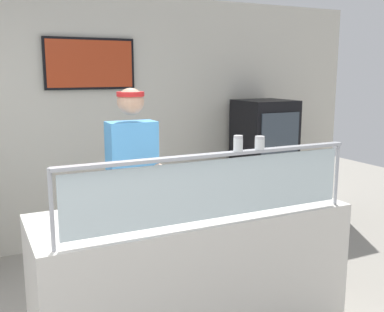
{
  "coord_description": "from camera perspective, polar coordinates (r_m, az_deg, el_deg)",
  "views": [
    {
      "loc": [
        -0.23,
        -2.27,
        1.88
      ],
      "look_at": [
        1.1,
        0.44,
        1.32
      ],
      "focal_mm": 42.04,
      "sensor_mm": 36.0,
      "label": 1
    }
  ],
  "objects": [
    {
      "name": "pizza_server",
      "position": [
        3.03,
        -4.0,
        -6.53
      ],
      "size": [
        0.11,
        0.29,
        0.01
      ],
      "primitive_type": "cube",
      "rotation": [
        0.0,
        0.0,
        0.14
      ],
      "color": "#ADAFB7",
      "rests_on": "pizza_tray"
    },
    {
      "name": "worker_figure",
      "position": [
        3.63,
        -7.45,
        -3.42
      ],
      "size": [
        0.41,
        0.5,
        1.76
      ],
      "color": "#23232D",
      "rests_on": "ground"
    },
    {
      "name": "parmesan_shaker",
      "position": [
        2.78,
        5.87,
        1.49
      ],
      "size": [
        0.06,
        0.06,
        0.1
      ],
      "color": "white",
      "rests_on": "sneeze_guard"
    },
    {
      "name": "pepper_flake_shaker",
      "position": [
        2.87,
        8.58,
        1.58
      ],
      "size": [
        0.06,
        0.06,
        0.08
      ],
      "color": "white",
      "rests_on": "sneeze_guard"
    },
    {
      "name": "serving_counter",
      "position": [
        3.28,
        -0.03,
        -14.71
      ],
      "size": [
        2.15,
        0.8,
        0.95
      ],
      "primitive_type": "cube",
      "color": "silver",
      "rests_on": "ground"
    },
    {
      "name": "ground_plane",
      "position": [
        3.99,
        -4.02,
        -17.52
      ],
      "size": [
        12.0,
        12.0,
        0.0
      ],
      "primitive_type": "plane",
      "color": "gray",
      "rests_on": "ground"
    },
    {
      "name": "sneeze_guard",
      "position": [
        2.75,
        3.08,
        -3.01
      ],
      "size": [
        1.98,
        0.06,
        0.45
      ],
      "color": "#B2B5BC",
      "rests_on": "serving_counter"
    },
    {
      "name": "pizza_tray",
      "position": [
        3.05,
        -4.37,
        -6.86
      ],
      "size": [
        0.44,
        0.44,
        0.04
      ],
      "color": "#9EA0A8",
      "rests_on": "serving_counter"
    },
    {
      "name": "drink_fridge",
      "position": [
        5.48,
        9.06,
        -1.11
      ],
      "size": [
        0.61,
        0.62,
        1.56
      ],
      "color": "black",
      "rests_on": "ground"
    },
    {
      "name": "shop_rear_unit",
      "position": [
        5.02,
        -10.98,
        4.48
      ],
      "size": [
        6.55,
        0.13,
        2.7
      ],
      "color": "beige",
      "rests_on": "ground"
    }
  ]
}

